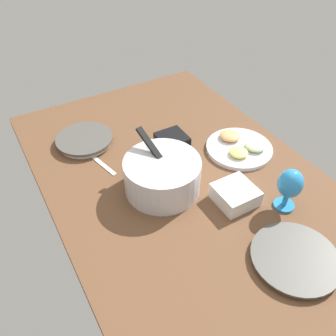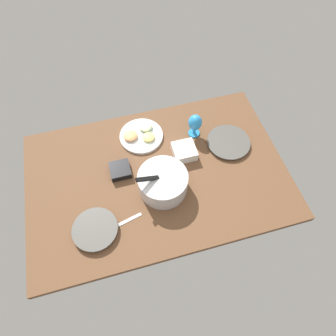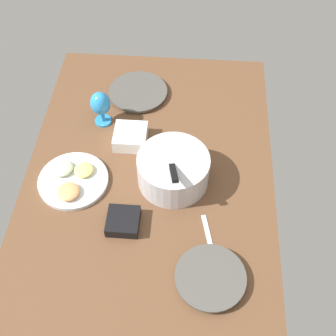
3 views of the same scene
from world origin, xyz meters
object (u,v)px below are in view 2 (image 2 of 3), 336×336
object	(u,v)px
dinner_plate_left	(228,142)
square_bowl_white	(184,151)
mixing_bowl	(163,182)
dinner_plate_right	(95,230)
hurricane_glass_blue	(195,123)
fruit_platter	(141,135)
square_bowl_black	(120,170)

from	to	relation	value
dinner_plate_left	square_bowl_white	distance (cm)	30.90
mixing_bowl	dinner_plate_right	bearing A→B (deg)	20.49
dinner_plate_right	hurricane_glass_blue	bearing A→B (deg)	-145.60
dinner_plate_left	fruit_platter	xyz separation A→B (cm)	(54.46, -20.92, 0.41)
dinner_plate_right	fruit_platter	xyz separation A→B (cm)	(-38.79, -57.47, -0.06)
fruit_platter	square_bowl_white	size ratio (longest dim) A/B	2.04
dinner_plate_right	mixing_bowl	xyz separation A→B (cm)	(-43.03, -16.08, 5.70)
hurricane_glass_blue	dinner_plate_right	bearing A→B (deg)	34.40
fruit_platter	hurricane_glass_blue	bearing A→B (deg)	168.73
hurricane_glass_blue	mixing_bowl	bearing A→B (deg)	48.24
fruit_platter	square_bowl_white	distance (cm)	31.89
hurricane_glass_blue	square_bowl_white	xyz separation A→B (cm)	(11.31, 14.31, -7.14)
dinner_plate_right	hurricane_glass_blue	xyz separation A→B (cm)	(-73.76, -50.50, 9.11)
mixing_bowl	hurricane_glass_blue	bearing A→B (deg)	-131.76
dinner_plate_left	mixing_bowl	distance (cm)	54.59
hurricane_glass_blue	fruit_platter	bearing A→B (deg)	-11.27
dinner_plate_left	mixing_bowl	size ratio (longest dim) A/B	0.94
dinner_plate_left	hurricane_glass_blue	bearing A→B (deg)	-35.59
dinner_plate_right	fruit_platter	distance (cm)	69.33
mixing_bowl	square_bowl_white	distance (cm)	28.21
dinner_plate_right	dinner_plate_left	bearing A→B (deg)	-158.60
dinner_plate_right	square_bowl_black	distance (cm)	39.42
square_bowl_black	dinner_plate_right	bearing A→B (deg)	58.94
dinner_plate_right	square_bowl_black	world-z (taller)	square_bowl_black
hurricane_glass_blue	square_bowl_black	distance (cm)	56.59
mixing_bowl	square_bowl_white	world-z (taller)	mixing_bowl
dinner_plate_left	square_bowl_black	distance (cm)	72.99
mixing_bowl	square_bowl_white	size ratio (longest dim) A/B	2.14
dinner_plate_left	dinner_plate_right	size ratio (longest dim) A/B	1.12
dinner_plate_left	square_bowl_black	bearing A→B (deg)	2.19
square_bowl_black	square_bowl_white	bearing A→B (deg)	-176.69
square_bowl_white	hurricane_glass_blue	bearing A→B (deg)	-128.32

